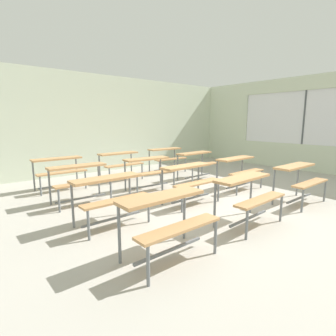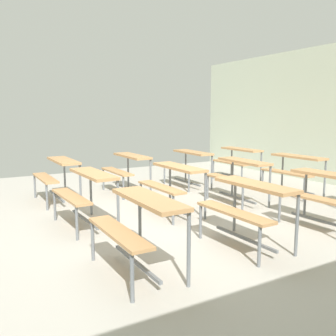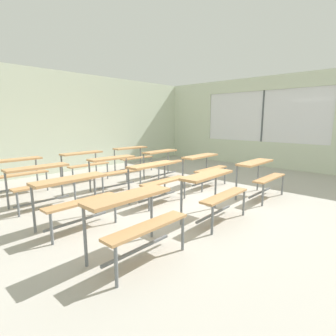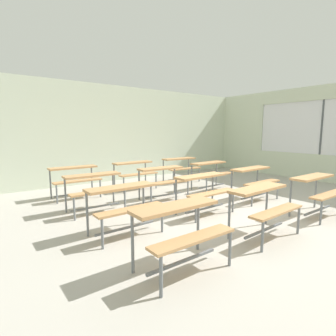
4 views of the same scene
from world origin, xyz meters
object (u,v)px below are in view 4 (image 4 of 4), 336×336
object	(u,v)px
desk_bench_r2c1	(163,176)
desk_bench_r0c2	(318,186)
desk_bench_r0c1	(264,200)
desk_bench_r0c0	(181,222)
desk_bench_r2c0	(95,184)
desk_bench_r3c2	(181,164)
desk_bench_r1c1	(204,185)
desk_bench_r3c0	(75,175)
desk_bench_r1c2	(254,176)
desk_bench_r2c2	(211,169)
desk_bench_r1c0	(124,199)
desk_bench_r3c1	(135,169)

from	to	relation	value
desk_bench_r2c1	desk_bench_r0c2	bearing A→B (deg)	-55.26
desk_bench_r0c1	desk_bench_r0c2	size ratio (longest dim) A/B	1.02
desk_bench_r0c0	desk_bench_r2c0	bearing A→B (deg)	89.39
desk_bench_r0c0	desk_bench_r3c2	xyz separation A→B (m)	(3.33, 4.09, 0.00)
desk_bench_r0c1	desk_bench_r2c1	distance (m)	2.68
desk_bench_r1c1	desk_bench_r3c0	bearing A→B (deg)	120.70
desk_bench_r0c0	desk_bench_r3c2	world-z (taller)	same
desk_bench_r1c1	desk_bench_r1c2	xyz separation A→B (m)	(1.63, 0.03, 0.00)
desk_bench_r2c2	desk_bench_r3c0	distance (m)	3.52
desk_bench_r1c1	desk_bench_r3c0	size ratio (longest dim) A/B	1.01
desk_bench_r1c2	desk_bench_r2c2	world-z (taller)	same
desk_bench_r2c0	desk_bench_r2c1	world-z (taller)	same
desk_bench_r1c0	desk_bench_r1c2	bearing A→B (deg)	0.01
desk_bench_r0c2	desk_bench_r3c2	xyz separation A→B (m)	(0.01, 4.10, 0.00)
desk_bench_r3c1	desk_bench_r3c2	distance (m)	1.68
desk_bench_r1c0	desk_bench_r2c2	xyz separation A→B (m)	(3.35, 1.42, 0.00)
desk_bench_r1c0	desk_bench_r2c2	bearing A→B (deg)	22.14
desk_bench_r2c1	desk_bench_r2c2	xyz separation A→B (m)	(1.66, 0.07, 0.00)
desk_bench_r3c1	desk_bench_r3c2	size ratio (longest dim) A/B	0.98
desk_bench_r1c2	desk_bench_r3c2	bearing A→B (deg)	88.34
desk_bench_r1c0	desk_bench_r2c2	distance (m)	3.64
desk_bench_r0c2	desk_bench_r2c1	xyz separation A→B (m)	(-1.67, 2.69, 0.00)
desk_bench_r1c2	desk_bench_r3c0	bearing A→B (deg)	139.77
desk_bench_r0c0	desk_bench_r2c1	bearing A→B (deg)	58.06
desk_bench_r2c2	desk_bench_r3c0	size ratio (longest dim) A/B	1.02
desk_bench_r2c0	desk_bench_r3c0	distance (m)	1.33
desk_bench_r3c0	desk_bench_r1c1	bearing A→B (deg)	-58.72
desk_bench_r2c2	desk_bench_r2c0	bearing A→B (deg)	178.60
desk_bench_r2c0	desk_bench_r3c1	size ratio (longest dim) A/B	1.00
desk_bench_r0c2	desk_bench_r1c1	bearing A→B (deg)	140.45
desk_bench_r0c1	desk_bench_r0c2	xyz separation A→B (m)	(1.70, -0.01, 0.00)
desk_bench_r0c0	desk_bench_r1c2	bearing A→B (deg)	22.27
desk_bench_r0c2	desk_bench_r3c1	bearing A→B (deg)	112.35
desk_bench_r2c1	desk_bench_r3c1	bearing A→B (deg)	92.55
desk_bench_r1c1	desk_bench_r1c2	distance (m)	1.64
desk_bench_r0c1	desk_bench_r1c2	size ratio (longest dim) A/B	1.01
desk_bench_r2c1	desk_bench_r2c2	distance (m)	1.67
desk_bench_r0c1	desk_bench_r1c1	xyz separation A→B (m)	(0.06, 1.34, 0.00)
desk_bench_r3c1	desk_bench_r2c1	bearing A→B (deg)	-90.98
desk_bench_r1c0	desk_bench_r3c2	distance (m)	4.35
desk_bench_r2c0	desk_bench_r2c1	distance (m)	1.64
desk_bench_r1c1	desk_bench_r0c1	bearing A→B (deg)	-93.37
desk_bench_r1c2	desk_bench_r0c0	bearing A→B (deg)	-158.58
desk_bench_r0c0	desk_bench_r3c1	bearing A→B (deg)	67.35
desk_bench_r2c2	desk_bench_r3c2	size ratio (longest dim) A/B	1.00
desk_bench_r0c1	desk_bench_r3c2	xyz separation A→B (m)	(1.72, 4.08, 0.00)
desk_bench_r0c2	desk_bench_r2c0	world-z (taller)	same
desk_bench_r1c1	desk_bench_r2c2	size ratio (longest dim) A/B	0.99
desk_bench_r0c2	desk_bench_r2c0	size ratio (longest dim) A/B	0.99
desk_bench_r1c1	desk_bench_r2c0	size ratio (longest dim) A/B	1.00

